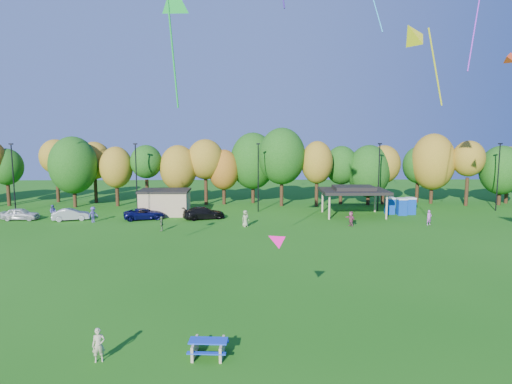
{
  "coord_description": "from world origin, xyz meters",
  "views": [
    {
      "loc": [
        0.52,
        -19.79,
        10.69
      ],
      "look_at": [
        1.04,
        6.0,
        7.22
      ],
      "focal_mm": 32.0,
      "sensor_mm": 36.0,
      "label": 1
    }
  ],
  "objects_px": {
    "porta_potties": "(401,206)",
    "car_a": "(20,214)",
    "kite_flyer": "(99,345)",
    "car_d": "(204,213)",
    "car_c": "(144,214)",
    "picnic_table": "(208,347)",
    "car_b": "(71,215)"
  },
  "relations": [
    {
      "from": "car_b",
      "to": "car_c",
      "type": "height_order",
      "value": "car_b"
    },
    {
      "from": "car_c",
      "to": "car_d",
      "type": "height_order",
      "value": "car_d"
    },
    {
      "from": "car_a",
      "to": "kite_flyer",
      "type": "bearing_deg",
      "value": -149.94
    },
    {
      "from": "car_a",
      "to": "car_d",
      "type": "bearing_deg",
      "value": -90.06
    },
    {
      "from": "kite_flyer",
      "to": "car_d",
      "type": "relative_size",
      "value": 0.32
    },
    {
      "from": "porta_potties",
      "to": "kite_flyer",
      "type": "relative_size",
      "value": 2.32
    },
    {
      "from": "car_a",
      "to": "car_b",
      "type": "distance_m",
      "value": 6.23
    },
    {
      "from": "porta_potties",
      "to": "car_a",
      "type": "bearing_deg",
      "value": -176.63
    },
    {
      "from": "porta_potties",
      "to": "car_d",
      "type": "relative_size",
      "value": 0.73
    },
    {
      "from": "kite_flyer",
      "to": "car_d",
      "type": "distance_m",
      "value": 34.72
    },
    {
      "from": "porta_potties",
      "to": "kite_flyer",
      "type": "bearing_deg",
      "value": -125.62
    },
    {
      "from": "car_b",
      "to": "car_a",
      "type": "bearing_deg",
      "value": 70.03
    },
    {
      "from": "car_d",
      "to": "picnic_table",
      "type": "bearing_deg",
      "value": 167.39
    },
    {
      "from": "kite_flyer",
      "to": "car_a",
      "type": "distance_m",
      "value": 40.07
    },
    {
      "from": "kite_flyer",
      "to": "picnic_table",
      "type": "bearing_deg",
      "value": -12.17
    },
    {
      "from": "picnic_table",
      "to": "car_b",
      "type": "relative_size",
      "value": 0.45
    },
    {
      "from": "kite_flyer",
      "to": "car_c",
      "type": "xyz_separation_m",
      "value": [
        -5.55,
        34.57,
        -0.12
      ]
    },
    {
      "from": "kite_flyer",
      "to": "car_b",
      "type": "xyz_separation_m",
      "value": [
        -14.24,
        34.09,
        -0.1
      ]
    },
    {
      "from": "car_a",
      "to": "car_d",
      "type": "height_order",
      "value": "car_d"
    },
    {
      "from": "car_a",
      "to": "car_c",
      "type": "xyz_separation_m",
      "value": [
        14.9,
        0.1,
        -0.05
      ]
    },
    {
      "from": "car_c",
      "to": "kite_flyer",
      "type": "bearing_deg",
      "value": 172.98
    },
    {
      "from": "porta_potties",
      "to": "picnic_table",
      "type": "height_order",
      "value": "porta_potties"
    },
    {
      "from": "car_d",
      "to": "kite_flyer",
      "type": "bearing_deg",
      "value": 158.99
    },
    {
      "from": "picnic_table",
      "to": "kite_flyer",
      "type": "xyz_separation_m",
      "value": [
        -5.05,
        -0.44,
        0.35
      ]
    },
    {
      "from": "porta_potties",
      "to": "car_a",
      "type": "height_order",
      "value": "porta_potties"
    },
    {
      "from": "porta_potties",
      "to": "car_a",
      "type": "relative_size",
      "value": 0.87
    },
    {
      "from": "picnic_table",
      "to": "kite_flyer",
      "type": "relative_size",
      "value": 1.19
    },
    {
      "from": "porta_potties",
      "to": "car_a",
      "type": "distance_m",
      "value": 47.22
    },
    {
      "from": "porta_potties",
      "to": "picnic_table",
      "type": "relative_size",
      "value": 1.95
    },
    {
      "from": "picnic_table",
      "to": "kite_flyer",
      "type": "distance_m",
      "value": 5.09
    },
    {
      "from": "car_b",
      "to": "picnic_table",
      "type": "bearing_deg",
      "value": -166.77
    },
    {
      "from": "car_c",
      "to": "car_d",
      "type": "distance_m",
      "value": 7.2
    }
  ]
}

